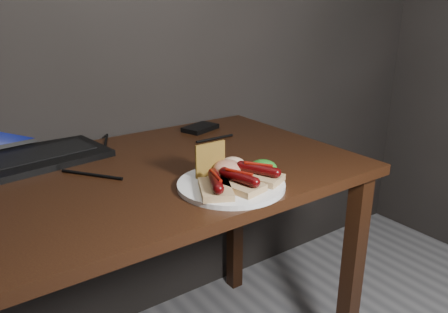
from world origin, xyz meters
name	(u,v)px	position (x,y,z in m)	size (l,w,h in m)	color
desk	(103,213)	(0.00, 1.38, 0.66)	(1.40, 0.70, 0.75)	#311C0C
laptop	(21,138)	(-0.11, 1.69, 0.81)	(0.44, 0.37, 0.25)	black
hard_drive	(200,128)	(0.46, 1.63, 0.76)	(0.12, 0.07, 0.02)	black
desk_cables	(80,163)	(0.00, 1.53, 0.75)	(0.97, 0.43, 0.01)	black
plate	(231,185)	(0.25, 1.16, 0.76)	(0.26, 0.26, 0.01)	white
bread_sausage_left	(216,185)	(0.18, 1.13, 0.78)	(0.11, 0.13, 0.04)	tan
bread_sausage_center	(239,182)	(0.24, 1.12, 0.78)	(0.09, 0.13, 0.04)	tan
bread_sausage_right	(258,174)	(0.31, 1.13, 0.78)	(0.11, 0.13, 0.04)	tan
crispbread	(210,159)	(0.23, 1.23, 0.80)	(0.09, 0.01, 0.09)	#A97E2E
salad_greens	(263,168)	(0.34, 1.15, 0.78)	(0.07, 0.07, 0.04)	#105214
salsa_mound	(228,168)	(0.27, 1.20, 0.78)	(0.07, 0.07, 0.04)	#A21010
coleslaw_mound	(233,164)	(0.30, 1.22, 0.78)	(0.06, 0.06, 0.04)	#EFE6CE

